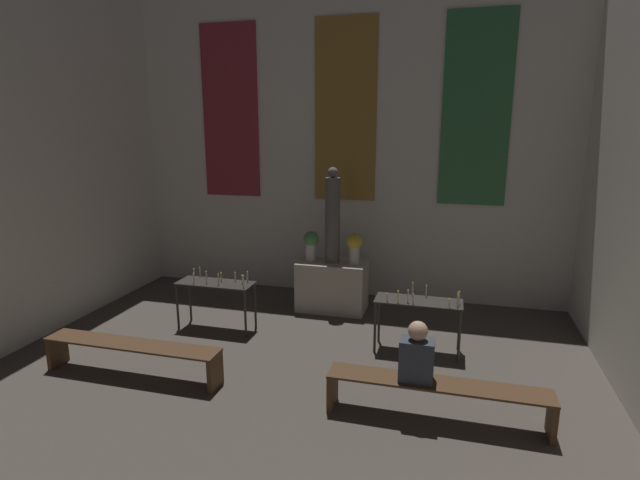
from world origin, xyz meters
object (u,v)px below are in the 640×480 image
(statue, at_px, (333,218))
(pew_back_right, at_px, (437,392))
(altar, at_px, (332,286))
(pew_back_left, at_px, (132,351))
(candle_rack_left, at_px, (216,289))
(person_seated, at_px, (417,355))
(candle_rack_right, at_px, (419,307))
(flower_vase_right, at_px, (354,246))
(flower_vase_left, at_px, (311,243))

(statue, relative_size, pew_back_right, 0.68)
(altar, relative_size, pew_back_left, 0.49)
(candle_rack_left, xyz_separation_m, person_seated, (3.18, -1.67, 0.09))
(statue, xyz_separation_m, person_seated, (1.64, -2.95, -0.87))
(candle_rack_right, height_order, pew_back_left, candle_rack_right)
(candle_rack_left, bearing_deg, altar, 39.69)
(pew_back_left, bearing_deg, pew_back_right, 0.00)
(candle_rack_right, relative_size, pew_back_right, 0.51)
(statue, xyz_separation_m, pew_back_left, (-1.87, -2.95, -1.27))
(pew_back_right, bearing_deg, pew_back_left, 180.00)
(candle_rack_right, xyz_separation_m, pew_back_left, (-3.42, -1.67, -0.32))
(candle_rack_right, bearing_deg, flower_vase_right, 132.44)
(candle_rack_left, distance_m, person_seated, 3.59)
(altar, height_order, flower_vase_right, flower_vase_right)
(flower_vase_right, xyz_separation_m, candle_rack_left, (-1.91, -1.27, -0.49))
(altar, xyz_separation_m, candle_rack_right, (1.55, -1.28, 0.23))
(person_seated, bearing_deg, flower_vase_right, 113.28)
(altar, relative_size, candle_rack_right, 0.97)
(flower_vase_right, distance_m, candle_rack_left, 2.35)
(flower_vase_right, xyz_separation_m, pew_back_right, (1.50, -2.95, -0.81))
(flower_vase_left, height_order, candle_rack_left, flower_vase_left)
(pew_back_left, height_order, pew_back_right, same)
(flower_vase_left, bearing_deg, candle_rack_left, -132.30)
(candle_rack_left, bearing_deg, flower_vase_right, 33.69)
(statue, bearing_deg, flower_vase_right, 0.00)
(flower_vase_right, distance_m, person_seated, 3.23)
(statue, xyz_separation_m, pew_back_right, (1.87, -2.95, -1.27))
(statue, distance_m, pew_back_right, 3.72)
(pew_back_left, bearing_deg, statue, 57.57)
(altar, relative_size, person_seated, 1.74)
(pew_back_left, xyz_separation_m, person_seated, (3.52, 0.00, 0.40))
(pew_back_left, bearing_deg, flower_vase_left, 63.08)
(candle_rack_left, xyz_separation_m, pew_back_right, (3.41, -1.67, -0.32))
(flower_vase_left, distance_m, pew_back_left, 3.40)
(candle_rack_right, bearing_deg, pew_back_left, -153.97)
(candle_rack_right, xyz_separation_m, pew_back_right, (0.33, -1.67, -0.32))
(candle_rack_left, height_order, pew_back_right, candle_rack_left)
(candle_rack_left, distance_m, candle_rack_right, 3.08)
(flower_vase_right, xyz_separation_m, person_seated, (1.27, -2.95, -0.41))
(candle_rack_right, bearing_deg, person_seated, -86.60)
(flower_vase_left, relative_size, person_seated, 0.76)
(statue, bearing_deg, pew_back_right, -57.57)
(pew_back_left, bearing_deg, candle_rack_right, 26.03)
(pew_back_right, bearing_deg, statue, 122.43)
(flower_vase_right, relative_size, person_seated, 0.76)
(altar, xyz_separation_m, person_seated, (1.64, -2.95, 0.31))
(flower_vase_left, height_order, person_seated, flower_vase_left)
(person_seated, bearing_deg, statue, 119.16)
(flower_vase_left, distance_m, candle_rack_left, 1.79)
(candle_rack_left, distance_m, pew_back_right, 3.81)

